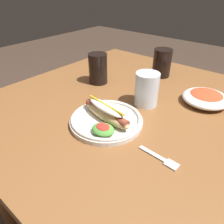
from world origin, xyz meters
name	(u,v)px	position (x,y,z in m)	size (l,w,h in m)	color
ground_plane	(138,224)	(0.00, 0.00, 0.00)	(8.00, 8.00, 0.00)	#3D2D23
dining_table	(149,130)	(0.00, 0.00, 0.65)	(1.22, 1.07, 0.74)	brown
hot_dog_plate	(106,118)	(-0.07, -0.17, 0.76)	(0.24, 0.24, 0.08)	silver
fork	(161,159)	(0.15, -0.20, 0.74)	(0.12, 0.03, 0.00)	silver
soda_cup	(98,69)	(-0.32, 0.06, 0.81)	(0.08, 0.08, 0.14)	black
water_cup	(147,89)	(-0.04, 0.03, 0.80)	(0.09, 0.09, 0.13)	silver
extra_cup	(162,63)	(-0.14, 0.32, 0.81)	(0.09, 0.09, 0.13)	black
side_bowl	(206,98)	(0.13, 0.18, 0.76)	(0.17, 0.17, 0.05)	silver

